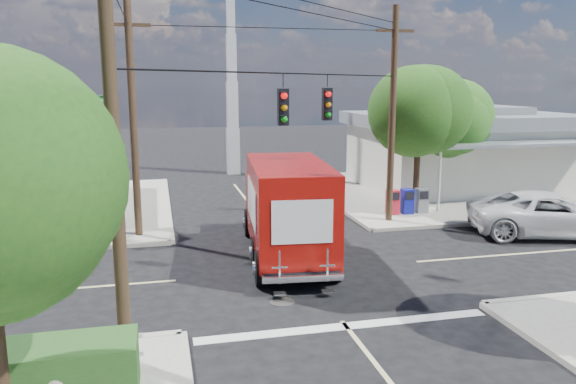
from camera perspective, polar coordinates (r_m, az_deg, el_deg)
name	(u,v)px	position (r m, az deg, el deg)	size (l,w,h in m)	color
ground	(302,271)	(18.20, 1.45, -8.00)	(120.00, 120.00, 0.00)	black
sidewalk_ne	(444,191)	(32.00, 15.52, 0.08)	(14.12, 14.12, 0.14)	gray
sidewalk_nw	(16,212)	(28.88, -25.92, -1.80)	(14.12, 14.12, 0.14)	gray
road_markings	(315,286)	(16.86, 2.73, -9.57)	(32.00, 32.00, 0.01)	beige
building_ne	(462,148)	(33.41, 17.28, 4.33)	(11.80, 10.20, 4.50)	silver
radio_tower	(232,87)	(36.96, -5.72, 10.54)	(0.80, 0.80, 17.00)	silver
tree_ne_front	(420,109)	(26.13, 13.26, 8.19)	(4.21, 4.14, 6.66)	#422D1C
tree_ne_back	(447,118)	(29.31, 15.89, 7.21)	(3.77, 3.66, 5.82)	#422D1C
palm_nw_front	(75,105)	(24.36, -20.79, 8.23)	(3.01, 3.08, 5.59)	#422D1C
palm_nw_back	(31,113)	(26.18, -24.69, 7.28)	(3.01, 3.08, 5.19)	#422D1C
utility_poles	(244,122)	(18.50, -4.54, 7.09)	(12.00, 10.68, 9.00)	#473321
vending_boxes	(407,201)	(25.83, 12.00, -0.92)	(1.90, 0.50, 1.10)	red
delivery_truck	(286,209)	(19.15, -0.19, -1.69)	(3.17, 7.99, 3.38)	black
parked_car	(551,214)	(24.35, 25.13, -2.06)	(2.85, 6.17, 1.71)	silver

